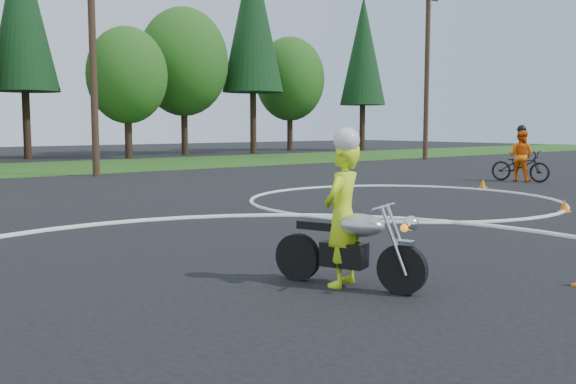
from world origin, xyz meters
TOP-DOWN VIEW (x-y plane):
  - ground at (0.00, 0.00)m, footprint 120.00×120.00m
  - course_markings at (2.17, 4.35)m, footprint 19.05×19.05m
  - primary_motorcycle at (0.52, 2.36)m, footprint 0.90×1.91m
  - rider_primary_grp at (0.51, 2.49)m, footprint 0.75×0.62m
  - rider_second_grp at (15.75, 9.29)m, footprint 1.08×2.17m
  - traffic_cones at (4.37, 2.69)m, footprint 16.20×11.14m
  - treeline at (14.78, 34.61)m, footprint 38.20×8.10m
  - utility_poles at (5.00, 21.00)m, footprint 41.60×1.12m

SIDE VIEW (x-z plane):
  - ground at x=0.00m, z-range 0.00..0.00m
  - course_markings at x=2.17m, z-range -0.05..0.07m
  - traffic_cones at x=4.37m, z-range -0.01..0.29m
  - primary_motorcycle at x=0.52m, z-range -0.02..1.04m
  - rider_second_grp at x=15.75m, z-range -0.29..1.70m
  - rider_primary_grp at x=0.51m, z-range -0.03..1.92m
  - utility_poles at x=5.00m, z-range 0.20..10.20m
  - treeline at x=14.78m, z-range -0.64..13.88m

